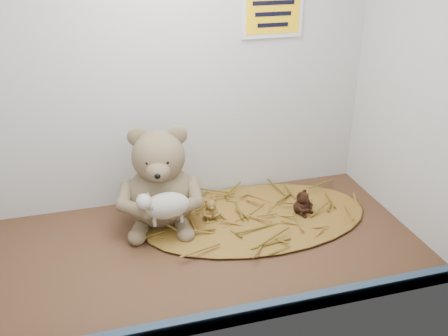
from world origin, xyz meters
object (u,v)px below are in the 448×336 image
object	(u,v)px
main_teddy	(160,177)
mini_teddy_brown	(302,201)
mini_teddy_tan	(211,208)
toy_lamb	(167,206)

from	to	relation	value
main_teddy	mini_teddy_brown	xyz separation A→B (cm)	(39.96, -7.75, -9.81)
mini_teddy_tan	mini_teddy_brown	size ratio (longest dim) A/B	0.88
main_teddy	toy_lamb	world-z (taller)	main_teddy
toy_lamb	main_teddy	bearing A→B (deg)	90.00
mini_teddy_tan	toy_lamb	bearing A→B (deg)	-152.86
main_teddy	mini_teddy_tan	distance (cm)	17.34
main_teddy	mini_teddy_tan	xyz separation A→B (cm)	(13.55, -3.45, -10.24)
mini_teddy_tan	main_teddy	bearing A→B (deg)	165.11
mini_teddy_brown	mini_teddy_tan	bearing A→B (deg)	137.52
toy_lamb	mini_teddy_brown	size ratio (longest dim) A/B	2.13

